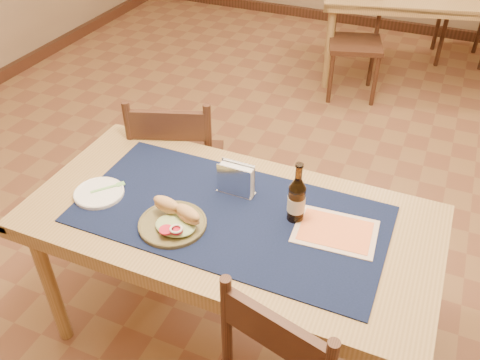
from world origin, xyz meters
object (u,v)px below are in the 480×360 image
at_px(main_table, 230,230).
at_px(back_table, 424,3).
at_px(sandwich_plate, 174,221).
at_px(chair_main_far, 178,165).
at_px(napkin_holder, 236,180).
at_px(beer_bottle, 297,199).

distance_m(main_table, back_table, 3.17).
relative_size(main_table, sandwich_plate, 6.18).
xyz_separation_m(back_table, chair_main_far, (-0.89, -2.63, -0.18)).
bearing_deg(main_table, back_table, 83.54).
distance_m(sandwich_plate, napkin_holder, 0.31).
bearing_deg(sandwich_plate, beer_bottle, 28.86).
bearing_deg(napkin_holder, back_table, 82.69).
bearing_deg(beer_bottle, napkin_holder, 168.30).
distance_m(back_table, beer_bottle, 3.09).
bearing_deg(sandwich_plate, chair_main_far, 119.12).
bearing_deg(beer_bottle, sandwich_plate, -151.14).
distance_m(beer_bottle, napkin_holder, 0.28).
height_order(back_table, sandwich_plate, sandwich_plate).
distance_m(main_table, sandwich_plate, 0.25).
height_order(beer_bottle, napkin_holder, beer_bottle).
distance_m(chair_main_far, napkin_holder, 0.72).
relative_size(back_table, napkin_holder, 11.41).
distance_m(main_table, beer_bottle, 0.31).
relative_size(sandwich_plate, napkin_holder, 1.66).
bearing_deg(back_table, napkin_holder, -97.31).
xyz_separation_m(chair_main_far, sandwich_plate, (0.37, -0.67, 0.29)).
bearing_deg(beer_bottle, back_table, 87.83).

